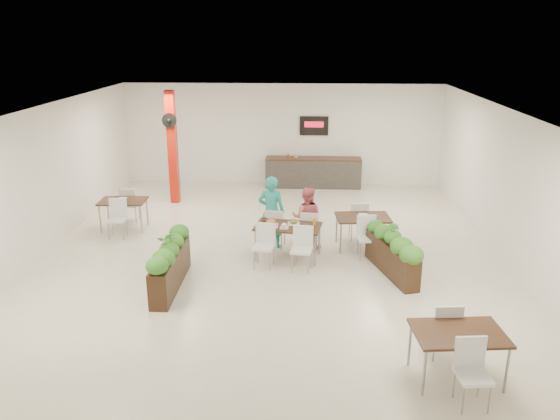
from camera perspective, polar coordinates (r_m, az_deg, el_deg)
The scene contains 12 objects.
ground at distance 12.17m, azimuth -1.10°, elevation -4.67°, with size 12.00×12.00×0.00m, color beige.
room_shell at distance 11.54m, azimuth -1.16°, elevation 4.55°, with size 10.10×12.10×3.22m.
red_column at distance 15.76m, azimuth -11.18°, elevation 6.54°, with size 0.40×0.41×3.20m.
service_counter at distance 17.37m, azimuth 3.48°, elevation 4.02°, with size 3.00×0.64×2.20m.
main_table at distance 11.77m, azimuth 0.79°, elevation -2.16°, with size 1.51×1.79×0.92m.
diner_man at distance 12.34m, azimuth -0.90°, elevation -0.20°, with size 0.61×0.40×1.67m, color teal.
diner_woman at distance 12.35m, azimuth 2.81°, elevation -0.80°, with size 0.69×0.54×1.43m, color #E16472.
planter_left at distance 10.70m, azimuth -11.42°, elevation -5.24°, with size 0.41×2.17×1.14m.
planter_right at distance 11.30m, azimuth 11.61°, elevation -4.13°, with size 0.88×1.96×1.07m.
side_table_a at distance 14.08m, azimuth -16.06°, elevation 0.50°, with size 1.15×1.64×0.92m.
side_table_b at distance 12.47m, azimuth 8.64°, elevation -1.21°, with size 1.26×1.65×0.92m.
side_table_c at distance 8.20m, azimuth 18.13°, elevation -12.73°, with size 1.33×1.65×0.92m.
Camera 1 is at (0.81, -11.19, 4.71)m, focal length 35.00 mm.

